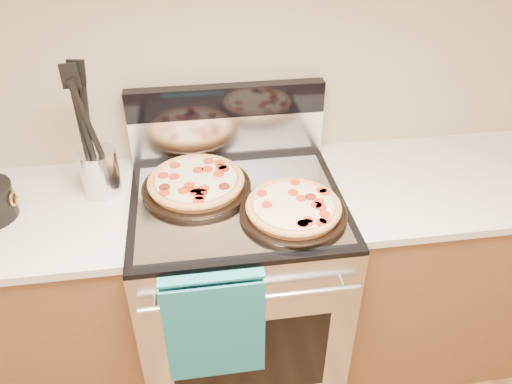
{
  "coord_description": "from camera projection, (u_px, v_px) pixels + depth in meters",
  "views": [
    {
      "loc": [
        -0.14,
        0.21,
        1.97
      ],
      "look_at": [
        0.05,
        1.55,
        1.01
      ],
      "focal_mm": 35.0,
      "sensor_mm": 36.0,
      "label": 1
    }
  ],
  "objects": [
    {
      "name": "cabinet_left",
      "position": [
        19.0,
        311.0,
        1.98
      ],
      "size": [
        1.0,
        0.62,
        0.88
      ],
      "primitive_type": "cube",
      "color": "brown",
      "rests_on": "ground"
    },
    {
      "name": "cooktop",
      "position": [
        237.0,
        201.0,
        1.8
      ],
      "size": [
        0.76,
        0.68,
        0.02
      ],
      "primitive_type": "cube",
      "color": "black",
      "rests_on": "range_body"
    },
    {
      "name": "oven_handle",
      "position": [
        252.0,
        299.0,
        1.56
      ],
      "size": [
        0.7,
        0.03,
        0.03
      ],
      "primitive_type": "cylinder",
      "rotation": [
        0.0,
        1.57,
        0.0
      ],
      "color": "silver",
      "rests_on": "range_body"
    },
    {
      "name": "range_body",
      "position": [
        239.0,
        290.0,
        2.06
      ],
      "size": [
        0.76,
        0.68,
        0.9
      ],
      "primitive_type": "cube",
      "color": "#B7B7BC",
      "rests_on": "ground"
    },
    {
      "name": "oven_window",
      "position": [
        251.0,
        358.0,
        1.79
      ],
      "size": [
        0.56,
        0.01,
        0.4
      ],
      "primitive_type": "cube",
      "color": "black",
      "rests_on": "range_body"
    },
    {
      "name": "pepperoni_pizza_front",
      "position": [
        293.0,
        209.0,
        1.69
      ],
      "size": [
        0.42,
        0.42,
        0.05
      ],
      "primitive_type": null,
      "rotation": [
        0.0,
        0.0,
        0.17
      ],
      "color": "#B46F37",
      "rests_on": "foil_sheet"
    },
    {
      "name": "backsplash_upper",
      "position": [
        226.0,
        100.0,
        1.9
      ],
      "size": [
        0.76,
        0.06,
        0.12
      ],
      "primitive_type": "cube",
      "color": "black",
      "rests_on": "backsplash_lower"
    },
    {
      "name": "countertop_right",
      "position": [
        461.0,
        180.0,
        1.93
      ],
      "size": [
        1.02,
        0.64,
        0.03
      ],
      "primitive_type": "cube",
      "color": "#BCB6A9",
      "rests_on": "cabinet_right"
    },
    {
      "name": "utensil_crock",
      "position": [
        100.0,
        172.0,
        1.8
      ],
      "size": [
        0.15,
        0.15,
        0.17
      ],
      "primitive_type": "cylinder",
      "rotation": [
        0.0,
        0.0,
        -0.12
      ],
      "color": "silver",
      "rests_on": "countertop_left"
    },
    {
      "name": "pepperoni_pizza_back",
      "position": [
        196.0,
        183.0,
        1.81
      ],
      "size": [
        0.51,
        0.51,
        0.05
      ],
      "primitive_type": null,
      "rotation": [
        0.0,
        0.0,
        0.38
      ],
      "color": "#B46F37",
      "rests_on": "foil_sheet"
    },
    {
      "name": "dish_towel",
      "position": [
        215.0,
        325.0,
        1.6
      ],
      "size": [
        0.32,
        0.05,
        0.42
      ],
      "primitive_type": null,
      "color": "#195A81",
      "rests_on": "oven_handle"
    },
    {
      "name": "wall_back",
      "position": [
        223.0,
        48.0,
        1.82
      ],
      "size": [
        4.0,
        0.0,
        4.0
      ],
      "primitive_type": "plane",
      "rotation": [
        1.57,
        0.0,
        0.0
      ],
      "color": "tan",
      "rests_on": "ground"
    },
    {
      "name": "backsplash_lower",
      "position": [
        227.0,
        135.0,
        1.99
      ],
      "size": [
        0.76,
        0.06,
        0.18
      ],
      "primitive_type": "cube",
      "color": "silver",
      "rests_on": "cooktop"
    },
    {
      "name": "cabinet_right",
      "position": [
        437.0,
        265.0,
        2.2
      ],
      "size": [
        1.0,
        0.62,
        0.88
      ],
      "primitive_type": "cube",
      "color": "brown",
      "rests_on": "ground"
    },
    {
      "name": "foil_sheet",
      "position": [
        238.0,
        203.0,
        1.76
      ],
      "size": [
        0.7,
        0.55,
        0.01
      ],
      "primitive_type": "cube",
      "color": "gray",
      "rests_on": "cooktop"
    }
  ]
}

